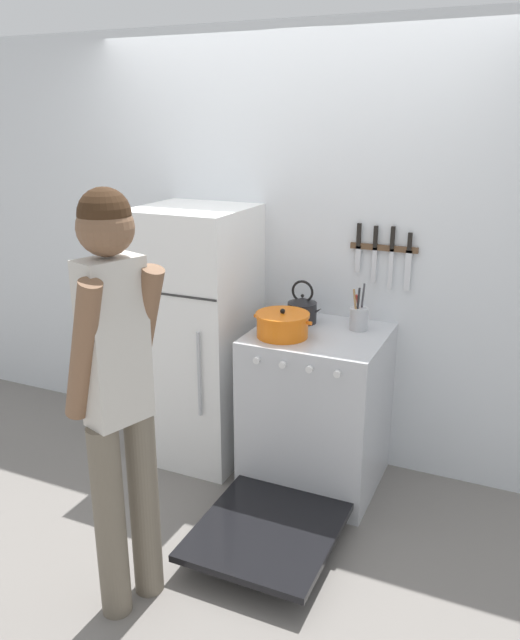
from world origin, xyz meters
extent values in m
plane|color=slate|center=(0.00, 0.00, 0.00)|extent=(14.00, 14.00, 0.00)
cube|color=silver|center=(0.00, 0.03, 1.27)|extent=(10.00, 0.06, 2.55)
cube|color=white|center=(-0.49, -0.31, 0.78)|extent=(0.63, 0.62, 1.56)
cube|color=#2D2D2D|center=(-0.49, -0.62, 1.12)|extent=(0.61, 0.01, 0.01)
cylinder|color=#B2B5BA|center=(-0.29, -0.64, 0.68)|extent=(0.02, 0.02, 0.50)
cube|color=silver|center=(0.30, -0.34, 0.46)|extent=(0.72, 0.68, 0.92)
cube|color=black|center=(0.30, -0.34, 0.91)|extent=(0.71, 0.66, 0.02)
cube|color=black|center=(0.30, -0.65, 0.45)|extent=(0.62, 0.05, 0.70)
cylinder|color=black|center=(0.14, -0.47, 0.92)|extent=(0.22, 0.22, 0.01)
cylinder|color=black|center=(0.46, -0.47, 0.92)|extent=(0.22, 0.22, 0.01)
cylinder|color=black|center=(0.14, -0.20, 0.92)|extent=(0.22, 0.22, 0.01)
cylinder|color=black|center=(0.46, -0.20, 0.92)|extent=(0.22, 0.22, 0.01)
cylinder|color=silver|center=(0.08, -0.69, 0.85)|extent=(0.04, 0.02, 0.04)
cylinder|color=silver|center=(0.23, -0.69, 0.85)|extent=(0.04, 0.02, 0.04)
cylinder|color=silver|center=(0.37, -0.69, 0.85)|extent=(0.04, 0.02, 0.04)
cylinder|color=silver|center=(0.52, -0.69, 0.85)|extent=(0.04, 0.02, 0.04)
cube|color=black|center=(0.30, -1.05, 0.12)|extent=(0.66, 0.74, 0.04)
cube|color=#99999E|center=(0.30, -0.42, 0.41)|extent=(0.58, 0.37, 0.01)
cylinder|color=orange|center=(0.14, -0.47, 0.98)|extent=(0.28, 0.28, 0.11)
cylinder|color=orange|center=(0.14, -0.47, 1.04)|extent=(0.29, 0.29, 0.02)
sphere|color=black|center=(0.14, -0.47, 1.06)|extent=(0.03, 0.03, 0.03)
cylinder|color=orange|center=(-0.01, -0.47, 1.01)|extent=(0.03, 0.02, 0.02)
cylinder|color=orange|center=(0.29, -0.47, 1.01)|extent=(0.03, 0.02, 0.02)
cylinder|color=black|center=(0.15, -0.20, 0.98)|extent=(0.17, 0.17, 0.12)
cone|color=black|center=(0.15, -0.20, 1.05)|extent=(0.16, 0.16, 0.03)
sphere|color=black|center=(0.15, -0.20, 1.08)|extent=(0.02, 0.02, 0.02)
cone|color=black|center=(0.23, -0.20, 0.99)|extent=(0.09, 0.03, 0.08)
torus|color=black|center=(0.15, -0.20, 1.10)|extent=(0.13, 0.01, 0.13)
cylinder|color=#B7BABF|center=(0.48, -0.20, 0.98)|extent=(0.10, 0.10, 0.12)
cylinder|color=#9E7547|center=(0.46, -0.22, 1.05)|extent=(0.05, 0.03, 0.21)
cylinder|color=#232326|center=(0.47, -0.21, 1.05)|extent=(0.02, 0.02, 0.22)
cylinder|color=#B2B5BA|center=(0.48, -0.20, 1.05)|extent=(0.02, 0.05, 0.21)
cylinder|color=#4C4C51|center=(0.49, -0.18, 1.06)|extent=(0.03, 0.03, 0.24)
cylinder|color=#C63D33|center=(0.48, -0.20, 1.03)|extent=(0.05, 0.03, 0.18)
cylinder|color=#6B6051|center=(-0.14, -1.66, 0.44)|extent=(0.13, 0.13, 0.89)
cylinder|color=#6B6051|center=(-0.09, -1.50, 0.44)|extent=(0.13, 0.13, 0.89)
cube|color=beige|center=(-0.11, -1.58, 1.22)|extent=(0.21, 0.28, 0.67)
cylinder|color=brown|center=(-0.16, -1.71, 1.22)|extent=(0.28, 0.17, 0.59)
cylinder|color=brown|center=(-0.07, -1.45, 1.22)|extent=(0.28, 0.17, 0.59)
sphere|color=brown|center=(-0.11, -1.58, 1.66)|extent=(0.21, 0.21, 0.21)
sphere|color=#382314|center=(-0.11, -1.58, 1.71)|extent=(0.20, 0.20, 0.20)
cube|color=brown|center=(0.55, -0.01, 1.35)|extent=(0.38, 0.02, 0.03)
cube|color=silver|center=(0.41, -0.02, 1.28)|extent=(0.03, 0.00, 0.15)
cube|color=black|center=(0.41, -0.02, 1.42)|extent=(0.02, 0.02, 0.13)
cube|color=silver|center=(0.51, -0.02, 1.25)|extent=(0.03, 0.00, 0.20)
cube|color=black|center=(0.51, -0.02, 1.41)|extent=(0.02, 0.02, 0.12)
cube|color=silver|center=(0.60, -0.02, 1.24)|extent=(0.02, 0.00, 0.23)
cube|color=black|center=(0.60, -0.02, 1.41)|extent=(0.02, 0.02, 0.12)
cube|color=silver|center=(0.70, -0.02, 1.24)|extent=(0.03, 0.00, 0.23)
cube|color=black|center=(0.70, -0.02, 1.40)|extent=(0.02, 0.02, 0.10)
camera|label=1|loc=(1.33, -3.41, 2.05)|focal=35.00mm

